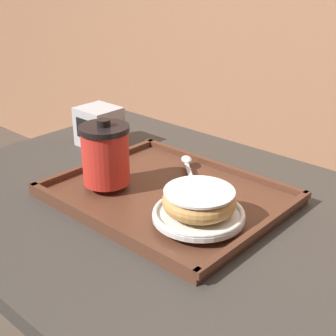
{
  "coord_description": "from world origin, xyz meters",
  "views": [
    {
      "loc": [
        0.52,
        -0.56,
        1.15
      ],
      "look_at": [
        0.0,
        0.01,
        0.81
      ],
      "focal_mm": 50.0,
      "sensor_mm": 36.0,
      "label": 1
    }
  ],
  "objects": [
    {
      "name": "serving_tray",
      "position": [
        0.0,
        0.01,
        0.75
      ],
      "size": [
        0.41,
        0.32,
        0.02
      ],
      "color": "#512D1E",
      "rests_on": "cafe_table"
    },
    {
      "name": "napkin_dispenser",
      "position": [
        -0.3,
        0.11,
        0.79
      ],
      "size": [
        0.09,
        0.09,
        0.09
      ],
      "color": "#B7B7BC",
      "rests_on": "cafe_table"
    },
    {
      "name": "spoon",
      "position": [
        -0.03,
        0.11,
        0.77
      ],
      "size": [
        0.11,
        0.1,
        0.01
      ],
      "rotation": [
        0.0,
        0.0,
        2.41
      ],
      "color": "silver",
      "rests_on": "serving_tray"
    },
    {
      "name": "coffee_cup_front",
      "position": [
        -0.1,
        -0.05,
        0.82
      ],
      "size": [
        0.09,
        0.09,
        0.12
      ],
      "color": "red",
      "rests_on": "serving_tray"
    },
    {
      "name": "cafe_table",
      "position": [
        0.0,
        0.0,
        0.58
      ],
      "size": [
        0.93,
        0.68,
        0.74
      ],
      "color": "#38332D",
      "rests_on": "ground_plane"
    },
    {
      "name": "donut_chocolate_glazed",
      "position": [
        0.11,
        -0.04,
        0.8
      ],
      "size": [
        0.12,
        0.12,
        0.04
      ],
      "color": "tan",
      "rests_on": "plate_with_chocolate_donut"
    },
    {
      "name": "plate_with_chocolate_donut",
      "position": [
        0.11,
        -0.04,
        0.78
      ],
      "size": [
        0.15,
        0.15,
        0.01
      ],
      "color": "white",
      "rests_on": "serving_tray"
    }
  ]
}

